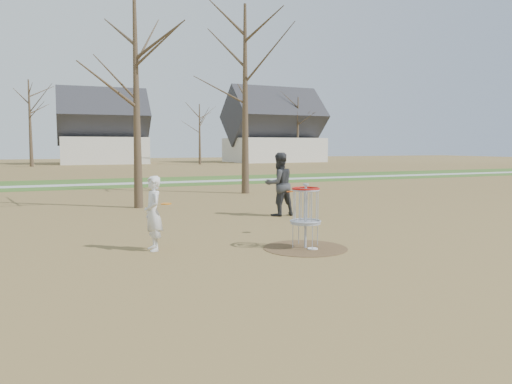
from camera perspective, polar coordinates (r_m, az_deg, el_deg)
ground at (r=10.77m, az=5.65°, el=-6.42°), size 160.00×160.00×0.00m
green_band at (r=30.73m, az=-13.69°, el=1.09°), size 160.00×8.00×0.01m
footpath at (r=29.75m, az=-13.37°, el=0.99°), size 160.00×1.50×0.01m
dirt_circle at (r=10.77m, az=5.65°, el=-6.39°), size 1.80×1.80×0.01m
player_standing at (r=10.60m, az=-11.67°, el=-2.41°), size 0.40×0.59×1.56m
player_throwing at (r=15.55m, az=2.66°, el=0.89°), size 1.02×0.83×1.98m
disc_grounded at (r=10.66m, az=6.48°, el=-6.45°), size 0.22×0.22×0.02m
discs_in_play at (r=11.30m, az=-2.22°, el=-0.55°), size 3.48×0.89×0.12m
disc_golf_basket at (r=10.63m, az=5.69°, el=-1.59°), size 0.64×0.64×1.35m
bare_trees at (r=45.64m, az=-14.79°, el=9.11°), size 52.62×44.98×9.00m
houses_row at (r=62.51m, az=-14.76°, el=6.37°), size 56.51×10.01×7.26m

